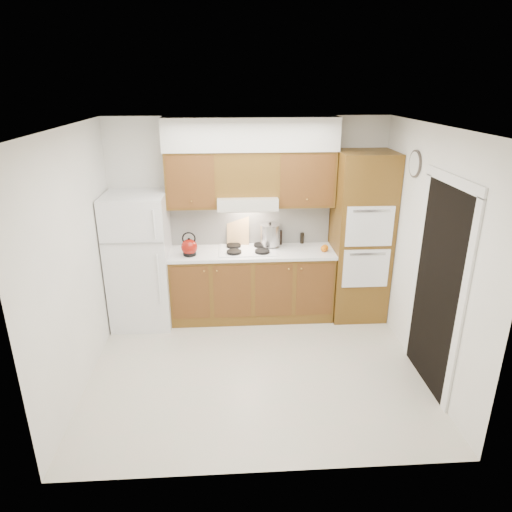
# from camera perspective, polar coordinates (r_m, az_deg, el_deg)

# --- Properties ---
(floor) EXTENTS (3.60, 3.60, 0.00)m
(floor) POSITION_cam_1_polar(r_m,az_deg,el_deg) (5.28, -0.06, -13.54)
(floor) COLOR beige
(floor) RESTS_ON ground
(ceiling) EXTENTS (3.60, 3.60, 0.00)m
(ceiling) POSITION_cam_1_polar(r_m,az_deg,el_deg) (4.37, -0.07, 15.86)
(ceiling) COLOR white
(ceiling) RESTS_ON wall_back
(wall_back) EXTENTS (3.60, 0.02, 2.60)m
(wall_back) POSITION_cam_1_polar(r_m,az_deg,el_deg) (6.09, -0.95, 4.84)
(wall_back) COLOR white
(wall_back) RESTS_ON floor
(wall_left) EXTENTS (0.02, 3.00, 2.60)m
(wall_left) POSITION_cam_1_polar(r_m,az_deg,el_deg) (4.90, -21.57, -0.72)
(wall_left) COLOR white
(wall_left) RESTS_ON floor
(wall_right) EXTENTS (0.02, 3.00, 2.60)m
(wall_right) POSITION_cam_1_polar(r_m,az_deg,el_deg) (5.10, 20.57, 0.22)
(wall_right) COLOR white
(wall_right) RESTS_ON floor
(fridge) EXTENTS (0.75, 0.72, 1.72)m
(fridge) POSITION_cam_1_polar(r_m,az_deg,el_deg) (5.99, -14.31, -0.55)
(fridge) COLOR white
(fridge) RESTS_ON floor
(base_cabinets) EXTENTS (2.11, 0.60, 0.90)m
(base_cabinets) POSITION_cam_1_polar(r_m,az_deg,el_deg) (6.10, -0.53, -3.63)
(base_cabinets) COLOR brown
(base_cabinets) RESTS_ON floor
(countertop) EXTENTS (2.13, 0.62, 0.04)m
(countertop) POSITION_cam_1_polar(r_m,az_deg,el_deg) (5.91, -0.54, 0.47)
(countertop) COLOR white
(countertop) RESTS_ON base_cabinets
(backsplash) EXTENTS (2.11, 0.03, 0.56)m
(backsplash) POSITION_cam_1_polar(r_m,az_deg,el_deg) (6.10, -0.70, 4.08)
(backsplash) COLOR white
(backsplash) RESTS_ON countertop
(oven_cabinet) EXTENTS (0.70, 0.65, 2.20)m
(oven_cabinet) POSITION_cam_1_polar(r_m,az_deg,el_deg) (6.08, 12.92, 2.30)
(oven_cabinet) COLOR brown
(oven_cabinet) RESTS_ON floor
(upper_cab_left) EXTENTS (0.63, 0.33, 0.70)m
(upper_cab_left) POSITION_cam_1_polar(r_m,az_deg,el_deg) (5.81, -8.07, 9.44)
(upper_cab_left) COLOR brown
(upper_cab_left) RESTS_ON wall_back
(upper_cab_right) EXTENTS (0.73, 0.33, 0.70)m
(upper_cab_right) POSITION_cam_1_polar(r_m,az_deg,el_deg) (5.87, 6.18, 9.65)
(upper_cab_right) COLOR brown
(upper_cab_right) RESTS_ON wall_back
(range_hood) EXTENTS (0.75, 0.45, 0.15)m
(range_hood) POSITION_cam_1_polar(r_m,az_deg,el_deg) (5.80, -1.11, 6.83)
(range_hood) COLOR silver
(range_hood) RESTS_ON wall_back
(upper_cab_over_hood) EXTENTS (0.75, 0.33, 0.55)m
(upper_cab_over_hood) POSITION_cam_1_polar(r_m,az_deg,el_deg) (5.78, -1.16, 10.35)
(upper_cab_over_hood) COLOR brown
(upper_cab_over_hood) RESTS_ON range_hood
(soffit) EXTENTS (2.13, 0.36, 0.40)m
(soffit) POSITION_cam_1_polar(r_m,az_deg,el_deg) (5.70, -0.67, 15.02)
(soffit) COLOR silver
(soffit) RESTS_ON wall_back
(cooktop) EXTENTS (0.74, 0.50, 0.01)m
(cooktop) POSITION_cam_1_polar(r_m,az_deg,el_deg) (5.92, -1.04, 0.76)
(cooktop) COLOR white
(cooktop) RESTS_ON countertop
(doorway) EXTENTS (0.02, 0.90, 2.10)m
(doorway) POSITION_cam_1_polar(r_m,az_deg,el_deg) (4.89, 21.67, -3.97)
(doorway) COLOR black
(doorway) RESTS_ON floor
(wall_clock) EXTENTS (0.02, 0.30, 0.30)m
(wall_clock) POSITION_cam_1_polar(r_m,az_deg,el_deg) (5.37, 19.27, 10.83)
(wall_clock) COLOR #3F3833
(wall_clock) RESTS_ON wall_right
(kettle) EXTENTS (0.27, 0.27, 0.20)m
(kettle) POSITION_cam_1_polar(r_m,az_deg,el_deg) (5.77, -8.34, 1.11)
(kettle) COLOR maroon
(kettle) RESTS_ON countertop
(cutting_board) EXTENTS (0.30, 0.12, 0.39)m
(cutting_board) POSITION_cam_1_polar(r_m,az_deg,el_deg) (6.08, -2.27, 3.23)
(cutting_board) COLOR tan
(cutting_board) RESTS_ON countertop
(stock_pot) EXTENTS (0.29, 0.29, 0.27)m
(stock_pot) POSITION_cam_1_polar(r_m,az_deg,el_deg) (6.00, 1.74, 2.67)
(stock_pot) COLOR #AFAFB3
(stock_pot) RESTS_ON cooktop
(condiment_a) EXTENTS (0.06, 0.06, 0.18)m
(condiment_a) POSITION_cam_1_polar(r_m,az_deg,el_deg) (6.08, 1.78, 2.18)
(condiment_a) COLOR black
(condiment_a) RESTS_ON countertop
(condiment_b) EXTENTS (0.06, 0.06, 0.19)m
(condiment_b) POSITION_cam_1_polar(r_m,az_deg,el_deg) (6.12, 3.01, 2.33)
(condiment_b) COLOR black
(condiment_b) RESTS_ON countertop
(condiment_c) EXTENTS (0.06, 0.06, 0.14)m
(condiment_c) POSITION_cam_1_polar(r_m,az_deg,el_deg) (6.20, 5.78, 2.25)
(condiment_c) COLOR black
(condiment_c) RESTS_ON countertop
(orange_near) EXTENTS (0.09, 0.09, 0.09)m
(orange_near) POSITION_cam_1_polar(r_m,az_deg,el_deg) (5.95, 8.62, 1.01)
(orange_near) COLOR orange
(orange_near) RESTS_ON countertop
(orange_far) EXTENTS (0.10, 0.10, 0.09)m
(orange_far) POSITION_cam_1_polar(r_m,az_deg,el_deg) (5.92, 8.49, 0.91)
(orange_far) COLOR orange
(orange_far) RESTS_ON countertop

